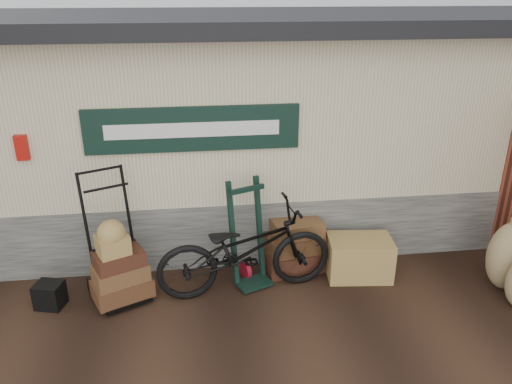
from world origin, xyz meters
TOP-DOWN VIEW (x-y plane):
  - ground at (0.00, 0.00)m, footprint 80.00×80.00m
  - station_building at (-0.01, 2.74)m, footprint 14.40×4.10m
  - porter_trolley at (-1.31, 0.49)m, footprint 1.00×0.90m
  - green_barrow at (0.32, 0.58)m, footprint 0.62×0.58m
  - suitcase_stack at (0.97, 0.83)m, footprint 0.87×0.63m
  - wicker_hamper at (1.78, 0.53)m, footprint 0.87×0.62m
  - black_trunk at (-2.09, 0.34)m, footprint 0.37×0.34m
  - bicycle at (0.26, 0.38)m, footprint 1.02×2.26m
  - burlap_sack_left at (3.52, 0.02)m, footprint 0.65×0.58m

SIDE VIEW (x-z plane):
  - ground at x=0.00m, z-range 0.00..0.00m
  - black_trunk at x=-2.09m, z-range 0.00..0.31m
  - wicker_hamper at x=1.78m, z-range 0.00..0.53m
  - suitcase_stack at x=0.97m, z-range 0.00..0.71m
  - burlap_sack_left at x=3.52m, z-range 0.00..0.91m
  - bicycle at x=0.26m, z-range 0.00..1.27m
  - green_barrow at x=0.32m, z-range 0.00..1.38m
  - porter_trolley at x=-1.31m, z-range 0.00..1.63m
  - station_building at x=-0.01m, z-range 0.01..3.21m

